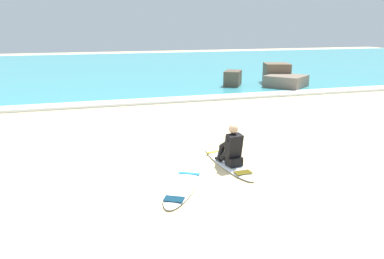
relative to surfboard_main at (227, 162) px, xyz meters
name	(u,v)px	position (x,y,z in m)	size (l,w,h in m)	color
ground_plane	(184,165)	(-1.02, 0.20, -0.04)	(80.00, 80.00, 0.00)	#CCB584
sea	(108,68)	(-1.02, 21.40, 0.01)	(80.00, 28.00, 0.10)	teal
breaking_foam	(135,102)	(-1.02, 7.70, 0.02)	(80.00, 0.90, 0.11)	white
surfboard_main	(227,162)	(0.00, 0.00, 0.00)	(0.65, 2.49, 0.08)	silver
surfer_seated	(232,149)	(0.00, -0.23, 0.40)	(0.46, 0.75, 0.95)	black
surfboard_spare_near	(183,186)	(-1.37, -1.01, 0.00)	(1.47, 2.10, 0.08)	silver
rock_outcrop_distant	(273,78)	(6.58, 9.98, 0.41)	(4.35, 3.37, 1.16)	#756656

